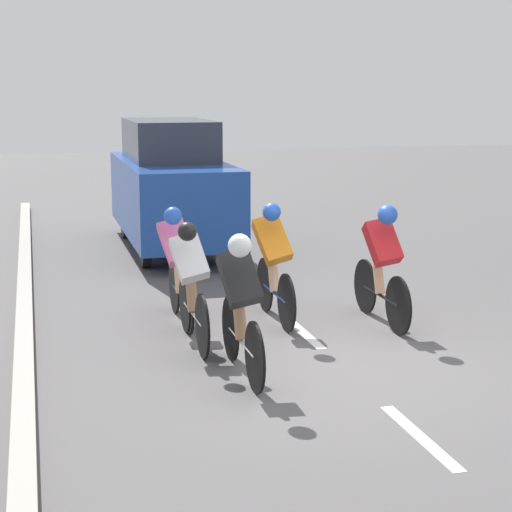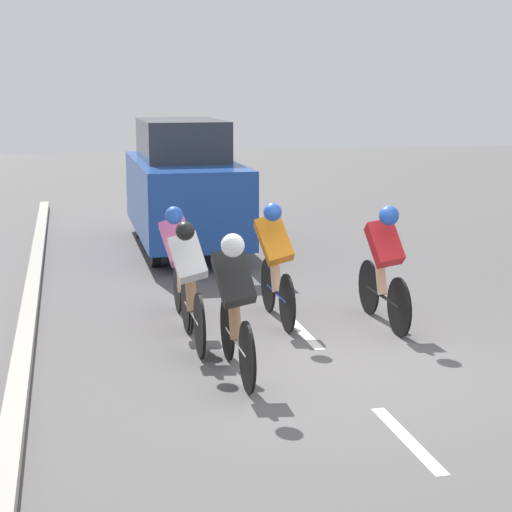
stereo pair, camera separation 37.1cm
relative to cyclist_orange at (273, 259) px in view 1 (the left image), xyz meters
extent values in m
plane|color=#565454|center=(-0.23, 1.80, -0.80)|extent=(60.00, 60.00, 0.00)
cube|color=white|center=(-0.23, 3.68, -0.79)|extent=(0.12, 1.40, 0.01)
cube|color=white|center=(-0.23, 0.48, -0.79)|extent=(0.12, 1.40, 0.01)
cube|color=white|center=(-0.23, -2.72, -0.79)|extent=(0.12, 1.40, 0.01)
cube|color=#A8A399|center=(2.97, 0.48, -0.73)|extent=(0.20, 23.12, 0.14)
cylinder|color=black|center=(-0.05, -0.56, -0.45)|extent=(0.03, 0.70, 0.70)
cylinder|color=black|center=(-0.05, 0.41, -0.45)|extent=(0.03, 0.70, 0.70)
cylinder|color=navy|center=(-0.05, -0.08, -0.45)|extent=(0.04, 0.97, 0.04)
cylinder|color=navy|center=(-0.05, -0.25, -0.24)|extent=(0.04, 0.04, 0.42)
cylinder|color=yellow|center=(-0.05, -0.13, -0.35)|extent=(0.07, 0.07, 0.16)
cylinder|color=beige|center=(-0.05, -0.15, -0.27)|extent=(0.12, 0.23, 0.36)
cube|color=orange|center=(0.02, 0.02, 0.25)|extent=(0.45, 0.49, 0.64)
sphere|color=blue|center=(0.09, 0.24, 0.62)|extent=(0.22, 0.22, 0.22)
cylinder|color=black|center=(-1.27, -0.15, -0.45)|extent=(0.03, 0.70, 0.70)
cylinder|color=black|center=(-1.27, 0.88, -0.45)|extent=(0.03, 0.70, 0.70)
cylinder|color=black|center=(-1.27, 0.36, -0.45)|extent=(0.04, 1.03, 0.04)
cylinder|color=black|center=(-1.27, 0.18, -0.24)|extent=(0.04, 0.04, 0.42)
cylinder|color=#1999D8|center=(-1.27, 0.31, -0.35)|extent=(0.07, 0.07, 0.16)
cylinder|color=#DBAD84|center=(-1.27, 0.28, -0.27)|extent=(0.12, 0.23, 0.36)
cube|color=red|center=(-1.23, 0.46, 0.24)|extent=(0.40, 0.47, 0.59)
sphere|color=blue|center=(-1.19, 0.68, 0.60)|extent=(0.23, 0.23, 0.23)
cylinder|color=black|center=(0.84, 1.29, -0.45)|extent=(0.03, 0.69, 0.69)
cylinder|color=black|center=(0.84, 2.30, -0.45)|extent=(0.03, 0.69, 0.69)
cylinder|color=#B7B7BC|center=(0.84, 1.80, -0.45)|extent=(0.04, 1.02, 0.04)
cylinder|color=#B7B7BC|center=(0.84, 1.62, -0.24)|extent=(0.04, 0.04, 0.42)
cylinder|color=yellow|center=(0.84, 1.75, -0.35)|extent=(0.07, 0.07, 0.16)
cylinder|color=#9E704C|center=(0.84, 1.72, -0.27)|extent=(0.12, 0.23, 0.36)
cube|color=black|center=(0.89, 1.90, 0.23)|extent=(0.41, 0.47, 0.60)
sphere|color=white|center=(0.94, 2.12, 0.60)|extent=(0.23, 0.23, 0.23)
cylinder|color=black|center=(1.10, -0.79, -0.44)|extent=(0.03, 0.71, 0.71)
cylinder|color=black|center=(1.10, 0.20, -0.44)|extent=(0.03, 0.71, 0.71)
cylinder|color=navy|center=(1.10, -0.29, -0.44)|extent=(0.04, 0.99, 0.04)
cylinder|color=navy|center=(1.10, -0.47, -0.23)|extent=(0.04, 0.04, 0.42)
cylinder|color=white|center=(1.10, -0.34, -0.34)|extent=(0.07, 0.07, 0.16)
cylinder|color=#DBAD84|center=(1.10, -0.37, -0.26)|extent=(0.12, 0.23, 0.36)
cube|color=pink|center=(1.16, -0.19, 0.24)|extent=(0.45, 0.47, 0.61)
sphere|color=blue|center=(1.23, 0.03, 0.59)|extent=(0.21, 0.21, 0.21)
cylinder|color=black|center=(1.11, 0.11, -0.45)|extent=(0.03, 0.70, 0.70)
cylinder|color=black|center=(1.11, 1.14, -0.45)|extent=(0.03, 0.70, 0.70)
cylinder|color=#B7B7BC|center=(1.11, 0.63, -0.45)|extent=(0.04, 1.04, 0.04)
cylinder|color=#B7B7BC|center=(1.11, 0.44, -0.24)|extent=(0.04, 0.04, 0.42)
cylinder|color=#1999D8|center=(1.11, 0.58, -0.35)|extent=(0.07, 0.07, 0.16)
cylinder|color=#9E704C|center=(1.11, 0.55, -0.27)|extent=(0.12, 0.23, 0.36)
cube|color=white|center=(1.17, 0.73, 0.22)|extent=(0.43, 0.45, 0.58)
sphere|color=black|center=(1.23, 0.95, 0.55)|extent=(0.21, 0.21, 0.21)
cylinder|color=black|center=(-0.26, -3.67, -0.48)|extent=(0.14, 0.64, 0.64)
cylinder|color=black|center=(1.10, -3.67, -0.48)|extent=(0.14, 0.64, 0.64)
cylinder|color=black|center=(-0.26, -6.49, -0.48)|extent=(0.14, 0.64, 0.64)
cylinder|color=black|center=(1.10, -6.49, -0.48)|extent=(0.14, 0.64, 0.64)
cube|color=#1E479E|center=(0.42, -5.08, 0.16)|extent=(1.70, 4.55, 1.27)
cube|color=#2D333D|center=(0.42, -5.31, 1.14)|extent=(1.39, 2.50, 0.70)
camera|label=1|loc=(2.80, 9.81, 2.08)|focal=60.00mm
camera|label=2|loc=(2.44, 9.89, 2.08)|focal=60.00mm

